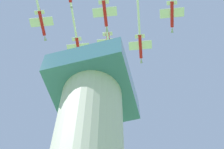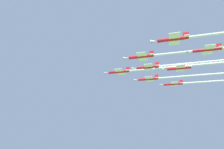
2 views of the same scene
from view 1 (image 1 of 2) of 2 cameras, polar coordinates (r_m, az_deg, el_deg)
The scene contains 4 objects.
jet_lead at distance 139.27m, azimuth -0.73°, elevation 6.42°, with size 64.47×14.49×2.72m.
jet_port_inner at distance 138.13m, azimuth -6.49°, elevation 9.85°, with size 57.84×13.40×2.72m.
jet_port_outer at distance 135.23m, azimuth -1.32°, elevation 11.70°, with size 62.92×14.23×2.72m.
jet_port_trail at distance 134.86m, azimuth -1.15°, elevation 9.91°, with size 13.14×9.73×2.72m.
Camera 1 is at (-63.14, -6.48, 3.38)m, focal length 55.62 mm.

